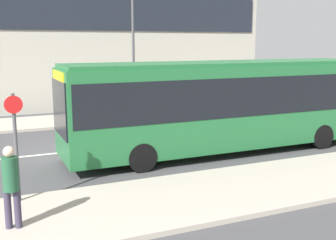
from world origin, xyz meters
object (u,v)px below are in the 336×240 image
Objects in this scene: parked_car_0 at (326,102)px; pedestrian_near_stop at (11,182)px; bus_stop_sign at (16,139)px; street_lamp at (133,39)px; city_bus at (224,101)px.

parked_car_0 is 2.46× the size of pedestrian_near_stop.
bus_stop_sign is at bearing -84.05° from pedestrian_near_stop.
parked_car_0 is 12.16m from street_lamp.
pedestrian_near_stop is (-18.40, -9.74, 0.58)m from parked_car_0.
pedestrian_near_stop is 0.67× the size of bus_stop_sign.
street_lamp is at bearing 92.40° from city_bus.
parked_car_0 is at bearing -11.84° from street_lamp.
bus_stop_sign is (0.25, 1.64, 0.56)m from pedestrian_near_stop.
street_lamp reaches higher than city_bus.
bus_stop_sign is (-7.62, -2.58, -0.22)m from city_bus.
bus_stop_sign is at bearing -164.74° from city_bus.
pedestrian_near_stop is at bearing -152.10° from parked_car_0.
city_bus is 6.63× the size of pedestrian_near_stop.
city_bus is at bearing 18.73° from bus_stop_sign.
parked_car_0 is 1.64× the size of bus_stop_sign.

